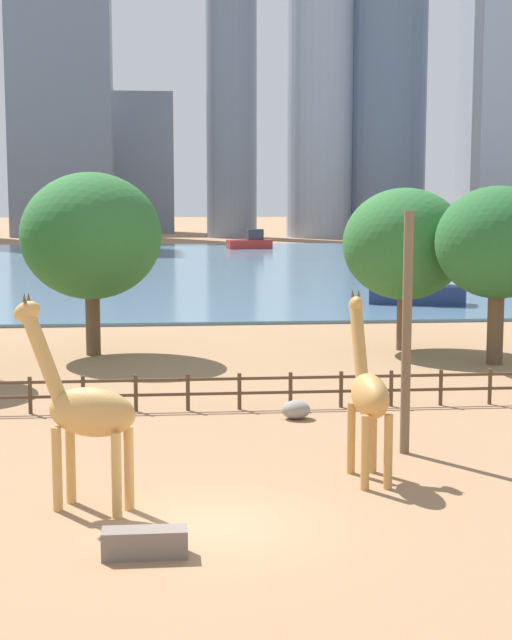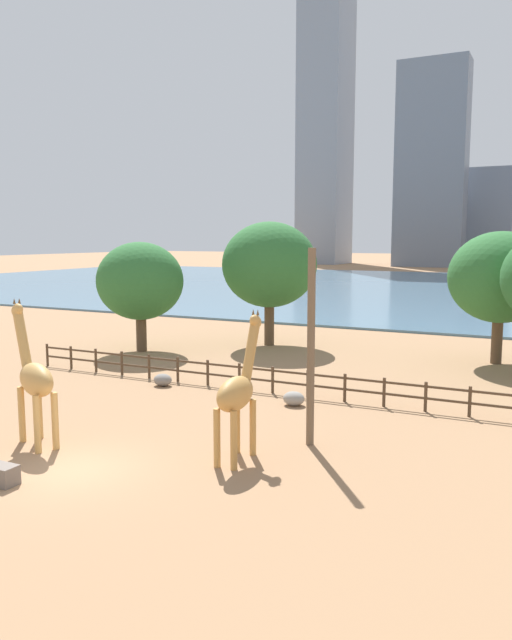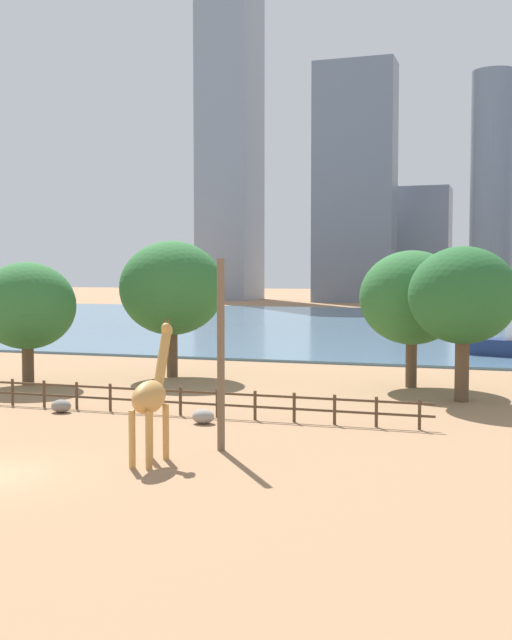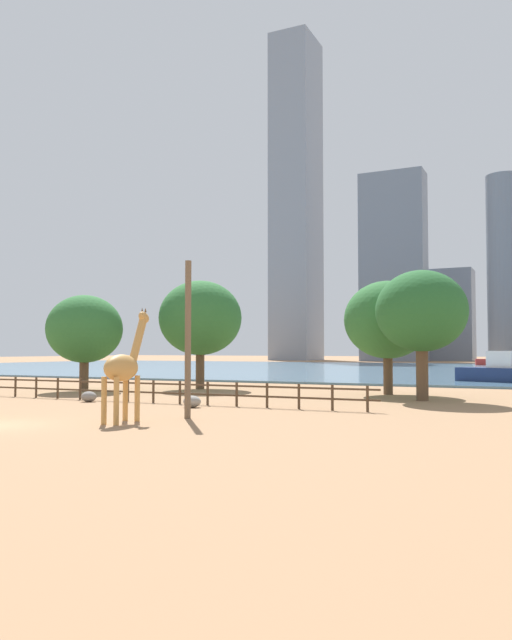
{
  "view_description": "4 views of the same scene",
  "coord_description": "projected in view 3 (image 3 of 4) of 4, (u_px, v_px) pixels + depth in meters",
  "views": [
    {
      "loc": [
        -1.08,
        -21.75,
        7.61
      ],
      "look_at": [
        2.63,
        17.65,
        2.43
      ],
      "focal_mm": 55.0,
      "sensor_mm": 36.0,
      "label": 1
    },
    {
      "loc": [
        13.82,
        -14.64,
        7.44
      ],
      "look_at": [
        -0.33,
        13.9,
        3.22
      ],
      "focal_mm": 35.0,
      "sensor_mm": 36.0,
      "label": 2
    },
    {
      "loc": [
        16.33,
        -21.65,
        6.6
      ],
      "look_at": [
        1.55,
        22.95,
        3.77
      ],
      "focal_mm": 45.0,
      "sensor_mm": 36.0,
      "label": 3
    },
    {
      "loc": [
        20.71,
        -18.19,
        3.06
      ],
      "look_at": [
        3.02,
        18.87,
        5.03
      ],
      "focal_mm": 35.0,
      "sensor_mm": 36.0,
      "label": 4
    }
  ],
  "objects": [
    {
      "name": "ground_plane",
      "position": [
        385.0,
        324.0,
        101.84
      ],
      "size": [
        400.0,
        400.0,
        0.0
      ],
      "primitive_type": "plane",
      "color": "#9E7551"
    },
    {
      "name": "harbor_water",
      "position": [
        381.0,
        324.0,
        98.99
      ],
      "size": [
        180.0,
        86.0,
        0.2
      ],
      "primitive_type": "cube",
      "color": "slate",
      "rests_on": "ground"
    },
    {
      "name": "giraffe_companion",
      "position": [
        151.0,
        396.0,
        27.66
      ],
      "size": [
        0.97,
        3.21,
        4.95
      ],
      "rotation": [
        0.0,
        0.0,
        1.62
      ],
      "color": "#C18C47",
      "rests_on": "ground"
    },
    {
      "name": "utility_pole",
      "position": [
        221.0,
        355.0,
        29.42
      ],
      "size": [
        0.28,
        0.28,
        7.09
      ],
      "primitive_type": "cylinder",
      "color": "brown",
      "rests_on": "ground"
    },
    {
      "name": "boulder_near_fence",
      "position": [
        203.0,
        417.0,
        34.83
      ],
      "size": [
        0.98,
        0.84,
        0.63
      ],
      "primitive_type": "ellipsoid",
      "color": "gray",
      "rests_on": "ground"
    },
    {
      "name": "boulder_by_pole",
      "position": [
        61.0,
        406.0,
        37.59
      ],
      "size": [
        0.95,
        0.82,
        0.61
      ],
      "primitive_type": "ellipsoid",
      "color": "gray",
      "rests_on": "ground"
    },
    {
      "name": "enclosure_fence",
      "position": [
        148.0,
        397.0,
        37.41
      ],
      "size": [
        26.12,
        0.14,
        1.3
      ],
      "color": "#4C3826",
      "rests_on": "ground"
    },
    {
      "name": "tree_left_large",
      "position": [
        412.0,
        298.0,
        45.56
      ],
      "size": [
        5.96,
        5.96,
        7.82
      ],
      "color": "brown",
      "rests_on": "ground"
    },
    {
      "name": "tree_center_broad",
      "position": [
        463.0,
        296.0,
        40.51
      ],
      "size": [
        5.5,
        5.5,
        7.9
      ],
      "color": "brown",
      "rests_on": "ground"
    },
    {
      "name": "tree_right_tall",
      "position": [
        27.0,
        306.0,
        46.62
      ],
      "size": [
        5.64,
        5.64,
        7.17
      ],
      "color": "brown",
      "rests_on": "ground"
    },
    {
      "name": "tree_left_small",
      "position": [
        172.0,
        288.0,
        50.09
      ],
      "size": [
        6.54,
        6.54,
        8.54
      ],
      "color": "brown",
      "rests_on": "ground"
    },
    {
      "name": "boat_sailboat",
      "position": [
        480.0,
        308.0,
        124.33
      ],
      "size": [
        6.1,
        3.15,
        2.56
      ],
      "rotation": [
        0.0,
        0.0,
        3.33
      ],
      "color": "#B22D28",
      "rests_on": "harbor_water"
    },
    {
      "name": "skyline_tower_needle",
      "position": [
        230.0,
        88.0,
        187.12
      ],
      "size": [
        12.14,
        15.26,
        98.81
      ],
      "primitive_type": "cube",
      "color": "gray",
      "rests_on": "ground"
    },
    {
      "name": "skyline_block_central",
      "position": [
        411.0,
        245.0,
        183.54
      ],
      "size": [
        17.39,
        10.4,
        25.7
      ],
      "primitive_type": "cube",
      "color": "slate",
      "rests_on": "ground"
    },
    {
      "name": "skyline_tower_glass",
      "position": [
        492.0,
        189.0,
        158.16
      ],
      "size": [
        8.45,
        8.45,
        45.88
      ],
      "primitive_type": "cylinder",
      "color": "slate",
      "rests_on": "ground"
    },
    {
      "name": "skyline_block_left",
      "position": [
        355.0,
        183.0,
        172.86
      ],
      "size": [
        17.33,
        8.37,
        51.41
      ],
      "primitive_type": "cube",
      "color": "slate",
      "rests_on": "ground"
    }
  ]
}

